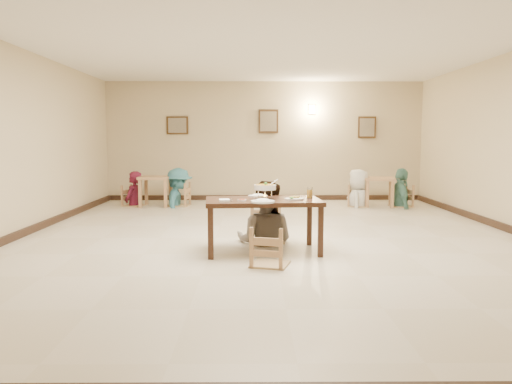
{
  "coord_description": "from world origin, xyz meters",
  "views": [
    {
      "loc": [
        -0.31,
        -7.74,
        1.54
      ],
      "look_at": [
        -0.25,
        -0.27,
        0.76
      ],
      "focal_mm": 35.0,
      "sensor_mm": 36.0,
      "label": 1
    }
  ],
  "objects_px": {
    "main_table": "(263,205)",
    "chair_near": "(270,228)",
    "drink_glass": "(310,193)",
    "bg_chair_ll": "(133,187)",
    "chair_far": "(267,206)",
    "bg_chair_rr": "(401,186)",
    "bg_diner_c": "(359,169)",
    "bg_chair_rl": "(359,186)",
    "bg_table_left": "(155,182)",
    "bg_diner_b": "(178,168)",
    "curry_warmer": "(265,187)",
    "bg_diner_d": "(402,168)",
    "bg_chair_lr": "(178,184)",
    "main_diner": "(265,181)",
    "bg_table_right": "(379,183)",
    "bg_diner_a": "(133,171)"
  },
  "relations": [
    {
      "from": "main_table",
      "to": "bg_diner_d",
      "type": "xyz_separation_m",
      "value": [
        3.29,
        4.63,
        0.24
      ]
    },
    {
      "from": "bg_table_left",
      "to": "bg_chair_ll",
      "type": "xyz_separation_m",
      "value": [
        -0.52,
        0.03,
        -0.11
      ]
    },
    {
      "from": "bg_table_right",
      "to": "drink_glass",
      "type": "bearing_deg",
      "value": -115.06
    },
    {
      "from": "bg_diner_b",
      "to": "bg_diner_c",
      "type": "distance_m",
      "value": 4.18
    },
    {
      "from": "drink_glass",
      "to": "bg_diner_b",
      "type": "xyz_separation_m",
      "value": [
        -2.52,
        4.67,
        0.09
      ]
    },
    {
      "from": "bg_chair_ll",
      "to": "curry_warmer",
      "type": "bearing_deg",
      "value": -127.57
    },
    {
      "from": "chair_far",
      "to": "bg_table_left",
      "type": "height_order",
      "value": "chair_far"
    },
    {
      "from": "curry_warmer",
      "to": "bg_diner_b",
      "type": "xyz_separation_m",
      "value": [
        -1.9,
        4.75,
        -0.0
      ]
    },
    {
      "from": "chair_near",
      "to": "bg_diner_c",
      "type": "relative_size",
      "value": 0.54
    },
    {
      "from": "chair_near",
      "to": "bg_diner_d",
      "type": "bearing_deg",
      "value": -105.26
    },
    {
      "from": "main_diner",
      "to": "bg_chair_rl",
      "type": "bearing_deg",
      "value": -102.63
    },
    {
      "from": "bg_table_left",
      "to": "bg_diner_d",
      "type": "distance_m",
      "value": 5.69
    },
    {
      "from": "chair_far",
      "to": "curry_warmer",
      "type": "distance_m",
      "value": 0.76
    },
    {
      "from": "bg_table_left",
      "to": "bg_chair_ll",
      "type": "height_order",
      "value": "bg_chair_ll"
    },
    {
      "from": "bg_diner_c",
      "to": "bg_chair_rl",
      "type": "bearing_deg",
      "value": 180.0
    },
    {
      "from": "main_diner",
      "to": "drink_glass",
      "type": "relative_size",
      "value": 12.04
    },
    {
      "from": "bg_chair_lr",
      "to": "bg_table_left",
      "type": "bearing_deg",
      "value": -77.45
    },
    {
      "from": "bg_diner_b",
      "to": "drink_glass",
      "type": "bearing_deg",
      "value": -151.58
    },
    {
      "from": "bg_table_right",
      "to": "bg_diner_d",
      "type": "relative_size",
      "value": 0.45
    },
    {
      "from": "chair_near",
      "to": "bg_diner_d",
      "type": "height_order",
      "value": "bg_diner_d"
    },
    {
      "from": "bg_chair_rr",
      "to": "bg_diner_a",
      "type": "bearing_deg",
      "value": -98.14
    },
    {
      "from": "drink_glass",
      "to": "bg_diner_c",
      "type": "height_order",
      "value": "bg_diner_c"
    },
    {
      "from": "drink_glass",
      "to": "bg_diner_d",
      "type": "distance_m",
      "value": 5.23
    },
    {
      "from": "main_table",
      "to": "bg_diner_d",
      "type": "bearing_deg",
      "value": 50.01
    },
    {
      "from": "bg_table_left",
      "to": "bg_chair_ll",
      "type": "distance_m",
      "value": 0.53
    },
    {
      "from": "drink_glass",
      "to": "bg_chair_ll",
      "type": "xyz_separation_m",
      "value": [
        -3.56,
        4.66,
        -0.35
      ]
    },
    {
      "from": "curry_warmer",
      "to": "bg_chair_lr",
      "type": "height_order",
      "value": "bg_chair_lr"
    },
    {
      "from": "curry_warmer",
      "to": "bg_diner_c",
      "type": "distance_m",
      "value": 5.16
    },
    {
      "from": "chair_far",
      "to": "drink_glass",
      "type": "xyz_separation_m",
      "value": [
        0.58,
        -0.6,
        0.26
      ]
    },
    {
      "from": "bg_table_left",
      "to": "main_diner",
      "type": "bearing_deg",
      "value": -59.59
    },
    {
      "from": "curry_warmer",
      "to": "bg_chair_lr",
      "type": "distance_m",
      "value": 5.13
    },
    {
      "from": "main_table",
      "to": "main_diner",
      "type": "bearing_deg",
      "value": 81.66
    },
    {
      "from": "chair_far",
      "to": "bg_chair_rr",
      "type": "distance_m",
      "value": 5.06
    },
    {
      "from": "curry_warmer",
      "to": "bg_chair_rl",
      "type": "relative_size",
      "value": 0.35
    },
    {
      "from": "chair_near",
      "to": "main_table",
      "type": "bearing_deg",
      "value": -69.25
    },
    {
      "from": "main_diner",
      "to": "bg_chair_ll",
      "type": "xyz_separation_m",
      "value": [
        -2.95,
        4.17,
        -0.47
      ]
    },
    {
      "from": "main_diner",
      "to": "chair_near",
      "type": "bearing_deg",
      "value": 107.7
    },
    {
      "from": "main_table",
      "to": "chair_far",
      "type": "relative_size",
      "value": 1.48
    },
    {
      "from": "curry_warmer",
      "to": "bg_diner_b",
      "type": "relative_size",
      "value": 0.19
    },
    {
      "from": "bg_chair_rl",
      "to": "bg_diner_d",
      "type": "distance_m",
      "value": 1.06
    },
    {
      "from": "bg_table_right",
      "to": "bg_chair_lr",
      "type": "distance_m",
      "value": 4.67
    },
    {
      "from": "main_diner",
      "to": "bg_table_right",
      "type": "height_order",
      "value": "main_diner"
    },
    {
      "from": "bg_table_right",
      "to": "bg_diner_b",
      "type": "distance_m",
      "value": 4.68
    },
    {
      "from": "chair_far",
      "to": "bg_diner_b",
      "type": "relative_size",
      "value": 0.62
    },
    {
      "from": "main_table",
      "to": "chair_near",
      "type": "height_order",
      "value": "chair_near"
    },
    {
      "from": "bg_diner_d",
      "to": "bg_diner_b",
      "type": "bearing_deg",
      "value": 90.65
    },
    {
      "from": "bg_chair_rl",
      "to": "bg_chair_rr",
      "type": "distance_m",
      "value": 0.98
    },
    {
      "from": "chair_far",
      "to": "bg_diner_a",
      "type": "distance_m",
      "value": 5.04
    },
    {
      "from": "bg_diner_a",
      "to": "bg_diner_b",
      "type": "height_order",
      "value": "bg_diner_b"
    },
    {
      "from": "drink_glass",
      "to": "bg_diner_c",
      "type": "bearing_deg",
      "value": 70.01
    }
  ]
}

